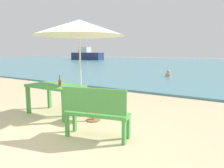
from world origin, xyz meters
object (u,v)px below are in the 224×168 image
(boat_barge, at_px, (87,55))
(swimmer_person, at_px, (168,74))
(picnic_table_green, at_px, (55,89))
(patio_umbrella, at_px, (79,28))
(side_table_wood, at_px, (93,106))
(beer_bottle_amber, at_px, (60,82))
(bench_green_left, at_px, (96,110))

(boat_barge, bearing_deg, swimmer_person, -41.04)
(picnic_table_green, distance_m, patio_umbrella, 1.63)
(side_table_wood, bearing_deg, swimmer_person, 98.18)
(picnic_table_green, xyz_separation_m, patio_umbrella, (0.67, 0.19, 1.47))
(picnic_table_green, height_order, beer_bottle_amber, beer_bottle_amber)
(bench_green_left, bearing_deg, side_table_wood, 130.65)
(picnic_table_green, bearing_deg, side_table_wood, 5.39)
(picnic_table_green, bearing_deg, patio_umbrella, 15.71)
(beer_bottle_amber, bearing_deg, bench_green_left, -20.93)
(picnic_table_green, distance_m, swimmer_person, 9.29)
(boat_barge, bearing_deg, patio_umbrella, -50.37)
(side_table_wood, bearing_deg, picnic_table_green, -174.61)
(picnic_table_green, xyz_separation_m, boat_barge, (-24.05, 30.04, 0.35))
(patio_umbrella, distance_m, swimmer_person, 9.33)
(patio_umbrella, relative_size, bench_green_left, 1.84)
(beer_bottle_amber, relative_size, boat_barge, 0.04)
(patio_umbrella, height_order, bench_green_left, patio_umbrella)
(patio_umbrella, xyz_separation_m, swimmer_person, (-0.88, 9.09, -1.88))
(picnic_table_green, height_order, swimmer_person, picnic_table_green)
(bench_green_left, distance_m, swimmer_person, 10.18)
(patio_umbrella, relative_size, side_table_wood, 4.26)
(beer_bottle_amber, height_order, side_table_wood, beer_bottle_amber)
(picnic_table_green, relative_size, boat_barge, 0.20)
(swimmer_person, bearing_deg, side_table_wood, -81.82)
(side_table_wood, relative_size, boat_barge, 0.08)
(beer_bottle_amber, relative_size, swimmer_person, 0.65)
(picnic_table_green, height_order, bench_green_left, bench_green_left)
(patio_umbrella, height_order, swimmer_person, patio_umbrella)
(swimmer_person, xyz_separation_m, boat_barge, (-23.85, 20.76, 0.76))
(beer_bottle_amber, bearing_deg, picnic_table_green, 157.76)
(bench_green_left, height_order, boat_barge, boat_barge)
(beer_bottle_amber, relative_size, bench_green_left, 0.21)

